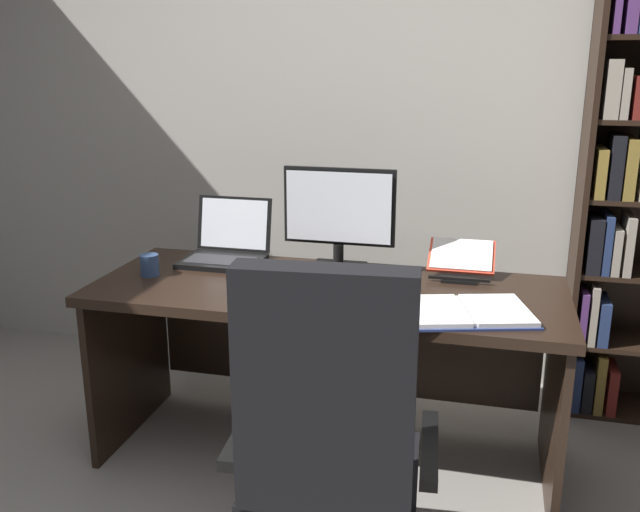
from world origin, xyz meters
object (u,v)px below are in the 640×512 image
at_px(monitor, 339,219).
at_px(keyboard, 317,294).
at_px(computer_mouse, 241,286).
at_px(open_binder, 465,311).
at_px(reading_stand_with_book, 461,260).
at_px(laptop, 226,248).
at_px(pen, 390,292).
at_px(desk, 331,326).
at_px(coffee_mug, 150,265).
at_px(office_chair, 330,469).
at_px(notepad, 385,293).

relative_size(monitor, keyboard, 1.12).
height_order(computer_mouse, open_binder, computer_mouse).
distance_m(computer_mouse, reading_stand_with_book, 0.91).
bearing_deg(laptop, monitor, -0.88).
bearing_deg(laptop, pen, -20.24).
height_order(laptop, pen, laptop).
height_order(desk, reading_stand_with_book, reading_stand_with_book).
xyz_separation_m(laptop, reading_stand_with_book, (1.01, 0.04, 0.01)).
distance_m(keyboard, reading_stand_with_book, 0.65).
relative_size(open_binder, coffee_mug, 5.81).
bearing_deg(reading_stand_with_book, keyboard, -140.65).
bearing_deg(open_binder, laptop, 142.29).
xyz_separation_m(open_binder, pen, (-0.28, 0.14, 0.00)).
height_order(computer_mouse, coffee_mug, coffee_mug).
bearing_deg(reading_stand_with_book, pen, -127.16).
height_order(desk, monitor, monitor).
distance_m(monitor, open_binder, 0.72).
bearing_deg(open_binder, pen, 137.82).
distance_m(office_chair, computer_mouse, 0.89).
bearing_deg(laptop, keyboard, -36.45).
relative_size(keyboard, computer_mouse, 4.04).
bearing_deg(laptop, office_chair, -55.67).
bearing_deg(laptop, reading_stand_with_book, 2.20).
relative_size(desk, monitor, 3.92).
bearing_deg(pen, open_binder, -26.45).
relative_size(office_chair, notepad, 5.28).
distance_m(monitor, reading_stand_with_book, 0.53).
bearing_deg(keyboard, computer_mouse, 180.00).
relative_size(office_chair, pen, 7.92).
relative_size(monitor, notepad, 2.24).
bearing_deg(notepad, open_binder, -24.94).
relative_size(monitor, reading_stand_with_book, 1.75).
bearing_deg(reading_stand_with_book, desk, -157.98).
bearing_deg(monitor, computer_mouse, -129.23).
relative_size(monitor, computer_mouse, 4.51).
bearing_deg(computer_mouse, laptop, 119.00).
height_order(open_binder, notepad, open_binder).
xyz_separation_m(office_chair, coffee_mug, (-0.94, 0.77, 0.32)).
bearing_deg(office_chair, laptop, 119.70).
distance_m(laptop, coffee_mug, 0.36).
xyz_separation_m(pen, coffee_mug, (-1.00, 0.00, 0.03)).
relative_size(laptop, computer_mouse, 3.31).
bearing_deg(notepad, desk, 153.07).
height_order(notepad, coffee_mug, coffee_mug).
bearing_deg(coffee_mug, open_binder, -6.52).
height_order(monitor, keyboard, monitor).
xyz_separation_m(monitor, pen, (0.26, -0.28, -0.20)).
distance_m(monitor, notepad, 0.42).
distance_m(notepad, coffee_mug, 0.98).
bearing_deg(office_chair, coffee_mug, 136.14).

